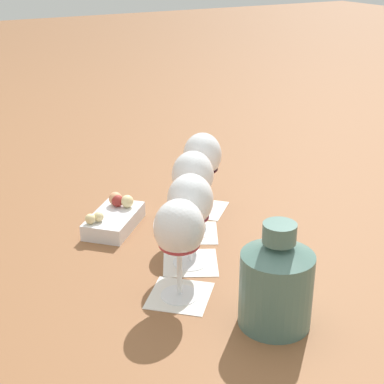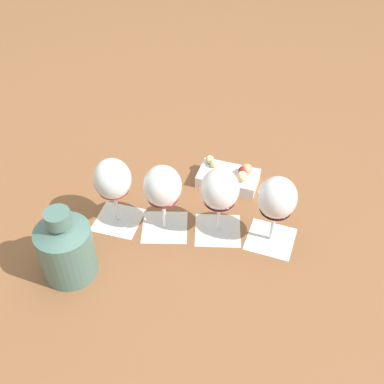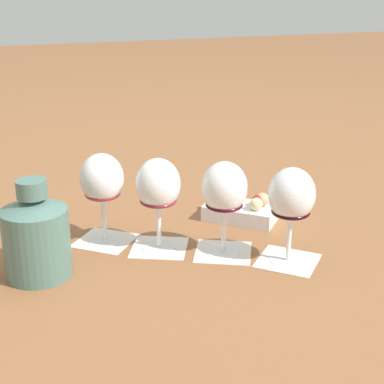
{
  "view_description": "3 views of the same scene",
  "coord_description": "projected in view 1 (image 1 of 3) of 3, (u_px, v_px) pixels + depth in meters",
  "views": [
    {
      "loc": [
        -0.93,
        0.51,
        0.58
      ],
      "look_at": [
        0.0,
        0.0,
        0.12
      ],
      "focal_mm": 55.0,
      "sensor_mm": 36.0,
      "label": 1
    },
    {
      "loc": [
        -0.34,
        -0.7,
        0.85
      ],
      "look_at": [
        0.0,
        0.0,
        0.12
      ],
      "focal_mm": 45.0,
      "sensor_mm": 36.0,
      "label": 2
    },
    {
      "loc": [
        -0.38,
        -0.97,
        0.5
      ],
      "look_at": [
        0.0,
        0.0,
        0.12
      ],
      "focal_mm": 55.0,
      "sensor_mm": 36.0,
      "label": 3
    }
  ],
  "objects": [
    {
      "name": "ground_plane",
      "position": [
        192.0,
        247.0,
        1.2
      ],
      "size": [
        8.0,
        8.0,
        0.0
      ],
      "primitive_type": "plane",
      "color": "brown"
    },
    {
      "name": "wine_glass_3",
      "position": [
        202.0,
        158.0,
        1.32
      ],
      "size": [
        0.09,
        0.09,
        0.18
      ],
      "color": "white",
      "rests_on": "tasting_card_3"
    },
    {
      "name": "wine_glass_2",
      "position": [
        193.0,
        178.0,
        1.21
      ],
      "size": [
        0.09,
        0.09,
        0.18
      ],
      "color": "white",
      "rests_on": "tasting_card_2"
    },
    {
      "name": "wine_glass_0",
      "position": [
        179.0,
        232.0,
        0.99
      ],
      "size": [
        0.09,
        0.09,
        0.18
      ],
      "color": "white",
      "rests_on": "tasting_card_0"
    },
    {
      "name": "wine_glass_1",
      "position": [
        190.0,
        204.0,
        1.09
      ],
      "size": [
        0.09,
        0.09,
        0.18
      ],
      "color": "white",
      "rests_on": "tasting_card_1"
    },
    {
      "name": "tasting_card_3",
      "position": [
        202.0,
        208.0,
        1.37
      ],
      "size": [
        0.15,
        0.15,
        0.0
      ],
      "color": "silver",
      "rests_on": "ground_plane"
    },
    {
      "name": "ceramic_vase",
      "position": [
        276.0,
        282.0,
        0.93
      ],
      "size": [
        0.12,
        0.12,
        0.18
      ],
      "color": "#4C7066",
      "rests_on": "ground_plane"
    },
    {
      "name": "tasting_card_1",
      "position": [
        190.0,
        262.0,
        1.14
      ],
      "size": [
        0.14,
        0.14,
        0.0
      ],
      "color": "silver",
      "rests_on": "ground_plane"
    },
    {
      "name": "tasting_card_2",
      "position": [
        193.0,
        233.0,
        1.26
      ],
      "size": [
        0.14,
        0.14,
        0.0
      ],
      "color": "silver",
      "rests_on": "ground_plane"
    },
    {
      "name": "tasting_card_0",
      "position": [
        180.0,
        295.0,
        1.04
      ],
      "size": [
        0.15,
        0.15,
        0.0
      ],
      "color": "silver",
      "rests_on": "ground_plane"
    },
    {
      "name": "snack_dish",
      "position": [
        114.0,
        218.0,
        1.28
      ],
      "size": [
        0.17,
        0.17,
        0.06
      ],
      "color": "silver",
      "rests_on": "ground_plane"
    }
  ]
}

